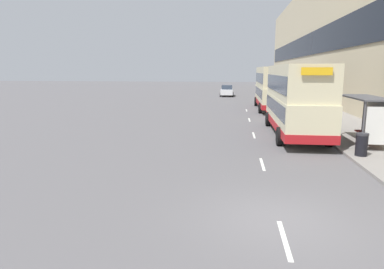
# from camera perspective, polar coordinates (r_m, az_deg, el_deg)

# --- Properties ---
(ground_plane) EXTENTS (220.00, 220.00, 0.00)m
(ground_plane) POSITION_cam_1_polar(r_m,az_deg,el_deg) (9.85, 14.25, -13.67)
(ground_plane) COLOR #5B595B
(pavement) EXTENTS (5.00, 93.00, 0.14)m
(pavement) POSITION_cam_1_polar(r_m,az_deg,el_deg) (48.20, 16.34, 5.59)
(pavement) COLOR gray
(pavement) RESTS_ON ground_plane
(terrace_facade) EXTENTS (3.10, 93.00, 16.71)m
(terrace_facade) POSITION_cam_1_polar(r_m,az_deg,el_deg) (49.03, 21.63, 15.06)
(terrace_facade) COLOR #C6B793
(terrace_facade) RESTS_ON ground_plane
(lane_mark_0) EXTENTS (0.12, 2.00, 0.01)m
(lane_mark_0) POSITION_cam_1_polar(r_m,az_deg,el_deg) (8.87, 15.15, -16.52)
(lane_mark_0) COLOR silver
(lane_mark_0) RESTS_ON ground_plane
(lane_mark_1) EXTENTS (0.12, 2.00, 0.01)m
(lane_mark_1) POSITION_cam_1_polar(r_m,az_deg,el_deg) (15.12, 11.64, -4.87)
(lane_mark_1) COLOR silver
(lane_mark_1) RESTS_ON ground_plane
(lane_mark_2) EXTENTS (0.12, 2.00, 0.01)m
(lane_mark_2) POSITION_cam_1_polar(r_m,az_deg,el_deg) (21.66, 10.26, -0.12)
(lane_mark_2) COLOR silver
(lane_mark_2) RESTS_ON ground_plane
(lane_mark_3) EXTENTS (0.12, 2.00, 0.01)m
(lane_mark_3) POSITION_cam_1_polar(r_m,az_deg,el_deg) (28.28, 9.53, 2.42)
(lane_mark_3) COLOR silver
(lane_mark_3) RESTS_ON ground_plane
(lane_mark_4) EXTENTS (0.12, 2.00, 0.01)m
(lane_mark_4) POSITION_cam_1_polar(r_m,az_deg,el_deg) (34.93, 9.07, 4.00)
(lane_mark_4) COLOR silver
(lane_mark_4) RESTS_ON ground_plane
(bus_shelter) EXTENTS (1.60, 4.20, 2.48)m
(bus_shelter) POSITION_cam_1_polar(r_m,az_deg,el_deg) (20.06, 27.58, 3.39)
(bus_shelter) COLOR #4C4C51
(bus_shelter) RESTS_ON ground_plane
(double_decker_bus_near) EXTENTS (2.85, 10.20, 4.30)m
(double_decker_bus_near) POSITION_cam_1_polar(r_m,az_deg,el_deg) (22.00, 16.89, 5.75)
(double_decker_bus_near) COLOR beige
(double_decker_bus_near) RESTS_ON ground_plane
(double_decker_bus_ahead) EXTENTS (2.85, 10.36, 4.30)m
(double_decker_bus_ahead) POSITION_cam_1_polar(r_m,az_deg,el_deg) (35.94, 13.09, 7.69)
(double_decker_bus_ahead) COLOR beige
(double_decker_bus_ahead) RESTS_ON ground_plane
(car_0) EXTENTS (2.04, 4.59, 1.70)m
(car_0) POSITION_cam_1_polar(r_m,az_deg,el_deg) (53.67, 5.84, 7.28)
(car_0) COLOR silver
(car_0) RESTS_ON ground_plane
(pedestrian_1) EXTENTS (0.33, 0.33, 1.65)m
(pedestrian_1) POSITION_cam_1_polar(r_m,az_deg,el_deg) (24.51, 22.40, 2.81)
(pedestrian_1) COLOR #23232D
(pedestrian_1) RESTS_ON ground_plane
(litter_bin) EXTENTS (0.55, 0.55, 1.05)m
(litter_bin) POSITION_cam_1_polar(r_m,az_deg,el_deg) (17.41, 26.42, -1.49)
(litter_bin) COLOR black
(litter_bin) RESTS_ON ground_plane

